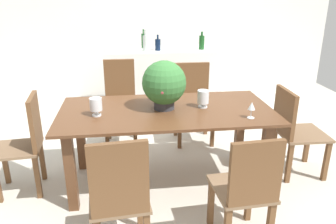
{
  "coord_description": "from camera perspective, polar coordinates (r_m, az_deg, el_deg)",
  "views": [
    {
      "loc": [
        -0.35,
        -3.18,
        1.83
      ],
      "look_at": [
        0.03,
        -0.11,
        0.69
      ],
      "focal_mm": 35.73,
      "sensor_mm": 36.0,
      "label": 1
    }
  ],
  "objects": [
    {
      "name": "ground_plane",
      "position": [
        3.69,
        -0.73,
        -9.44
      ],
      "size": [
        7.04,
        7.04,
        0.0
      ],
      "primitive_type": "plane",
      "color": "beige"
    },
    {
      "name": "back_wall",
      "position": [
        5.82,
        -3.79,
        15.07
      ],
      "size": [
        6.4,
        0.1,
        2.6
      ],
      "primitive_type": "cube",
      "color": "white",
      "rests_on": "ground"
    },
    {
      "name": "dining_table",
      "position": [
        3.19,
        -0.27,
        -1.7
      ],
      "size": [
        2.0,
        0.99,
        0.76
      ],
      "color": "brown",
      "rests_on": "ground"
    },
    {
      "name": "chair_far_right",
      "position": [
        4.21,
        4.2,
        2.36
      ],
      "size": [
        0.48,
        0.46,
        0.97
      ],
      "rotation": [
        0.0,
        0.0,
        -0.02
      ],
      "color": "brown",
      "rests_on": "ground"
    },
    {
      "name": "chair_near_right",
      "position": [
        2.49,
        13.32,
        -12.53
      ],
      "size": [
        0.43,
        0.47,
        0.92
      ],
      "rotation": [
        0.0,
        0.0,
        3.21
      ],
      "color": "brown",
      "rests_on": "ground"
    },
    {
      "name": "chair_far_left",
      "position": [
        4.14,
        -8.13,
        2.08
      ],
      "size": [
        0.41,
        0.47,
        1.03
      ],
      "rotation": [
        0.0,
        0.0,
        -0.01
      ],
      "color": "brown",
      "rests_on": "ground"
    },
    {
      "name": "chair_near_left",
      "position": [
        2.34,
        -8.31,
        -13.9
      ],
      "size": [
        0.45,
        0.49,
        0.97
      ],
      "rotation": [
        0.0,
        0.0,
        3.23
      ],
      "color": "brown",
      "rests_on": "ground"
    },
    {
      "name": "chair_foot_end",
      "position": [
        3.62,
        20.56,
        -2.52
      ],
      "size": [
        0.47,
        0.47,
        0.91
      ],
      "rotation": [
        0.0,
        0.0,
        1.55
      ],
      "color": "brown",
      "rests_on": "ground"
    },
    {
      "name": "chair_head_end",
      "position": [
        3.36,
        -22.98,
        -4.51
      ],
      "size": [
        0.45,
        0.44,
        0.94
      ],
      "rotation": [
        0.0,
        0.0,
        -1.48
      ],
      "color": "brown",
      "rests_on": "ground"
    },
    {
      "name": "flower_centerpiece",
      "position": [
        3.09,
        -0.66,
        4.83
      ],
      "size": [
        0.41,
        0.41,
        0.46
      ],
      "color": "#333338",
      "rests_on": "dining_table"
    },
    {
      "name": "crystal_vase_left",
      "position": [
        3.18,
        6.01,
        2.49
      ],
      "size": [
        0.11,
        0.11,
        0.17
      ],
      "color": "silver",
      "rests_on": "dining_table"
    },
    {
      "name": "crystal_vase_center_near",
      "position": [
        3.02,
        -12.2,
        1.17
      ],
      "size": [
        0.11,
        0.11,
        0.17
      ],
      "color": "silver",
      "rests_on": "dining_table"
    },
    {
      "name": "wine_glass",
      "position": [
        2.99,
        14.08,
        0.88
      ],
      "size": [
        0.06,
        0.06,
        0.15
      ],
      "color": "silver",
      "rests_on": "dining_table"
    },
    {
      "name": "kitchen_counter",
      "position": [
        5.19,
        -0.84,
        5.35
      ],
      "size": [
        1.69,
        0.64,
        0.98
      ],
      "primitive_type": "cube",
      "color": "white",
      "rests_on": "ground"
    },
    {
      "name": "wine_bottle_tall",
      "position": [
        5.07,
        5.76,
        11.76
      ],
      "size": [
        0.08,
        0.08,
        0.26
      ],
      "color": "#194C1E",
      "rests_on": "kitchen_counter"
    },
    {
      "name": "wine_bottle_clear",
      "position": [
        4.96,
        -1.75,
        11.45
      ],
      "size": [
        0.08,
        0.08,
        0.23
      ],
      "color": "#0F1E38",
      "rests_on": "kitchen_counter"
    },
    {
      "name": "wine_bottle_dark",
      "position": [
        4.93,
        -3.87,
        11.7
      ],
      "size": [
        0.08,
        0.08,
        0.3
      ],
      "color": "#B2BFB7",
      "rests_on": "kitchen_counter"
    },
    {
      "name": "wine_bottle_amber",
      "position": [
        5.18,
        -4.2,
        12.06
      ],
      "size": [
        0.06,
        0.06,
        0.28
      ],
      "color": "#194C1E",
      "rests_on": "kitchen_counter"
    }
  ]
}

